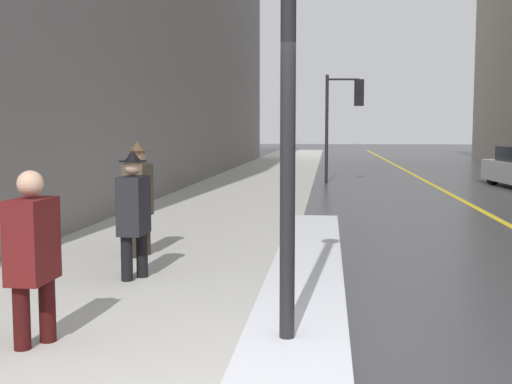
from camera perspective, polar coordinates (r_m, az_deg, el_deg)
The scene contains 7 objects.
sidewalk_slab at distance 19.31m, azimuth -1.05°, elevation 0.10°, with size 4.00×80.00×0.01m.
road_centre_stripe at distance 19.46m, azimuth 16.75°, elevation -0.10°, with size 0.16×80.00×0.00m.
snow_bank_curb at distance 8.25m, azimuth 4.60°, elevation -6.67°, with size 0.87×8.60×0.19m.
traffic_light_near at distance 22.36m, azimuth 8.07°, elevation 7.64°, with size 1.31×0.42×3.70m.
pedestrian_nearside at distance 5.71m, azimuth -19.25°, elevation -4.88°, with size 0.30×0.49×1.50m.
pedestrian_trailing at distance 7.96m, azimuth -10.79°, elevation -1.56°, with size 0.34×0.70×1.59m.
pedestrian_in_fedora at distance 9.37m, azimuth -10.43°, elevation -0.17°, with size 0.36×0.52×1.68m.
Camera 1 is at (0.51, -4.05, 1.84)m, focal length 45.00 mm.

